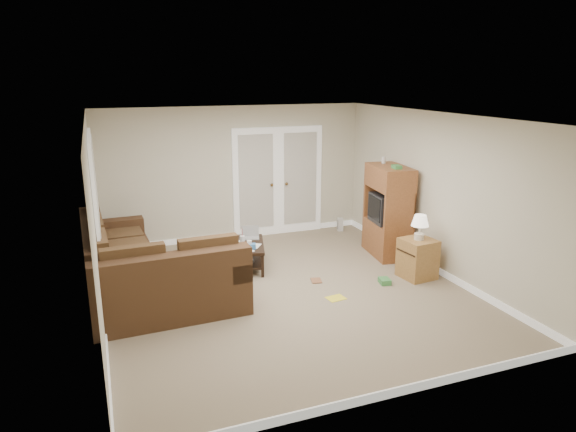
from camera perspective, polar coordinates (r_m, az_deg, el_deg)
name	(u,v)px	position (r m, az deg, el deg)	size (l,w,h in m)	color
floor	(286,291)	(7.52, -0.19, -8.38)	(5.50, 5.50, 0.00)	gray
ceiling	(286,117)	(6.90, -0.21, 10.97)	(5.00, 5.50, 0.02)	white
wall_left	(95,226)	(6.69, -20.69, -1.07)	(0.02, 5.50, 2.50)	beige
wall_right	(437,194)	(8.30, 16.21, 2.37)	(0.02, 5.50, 2.50)	beige
wall_back	(235,174)	(9.67, -5.92, 4.70)	(5.00, 0.02, 2.50)	beige
wall_front	(392,279)	(4.76, 11.53, -6.93)	(5.00, 0.02, 2.50)	beige
baseboards	(286,288)	(7.50, -0.19, -8.03)	(5.00, 5.50, 0.10)	white
french_doors	(278,182)	(9.93, -1.08, 3.79)	(1.80, 0.05, 2.13)	white
window_left	(94,186)	(7.60, -20.72, 3.14)	(0.05, 1.92, 1.42)	white
sectional_sofa	(140,271)	(7.55, -16.13, -5.94)	(2.13, 3.05, 0.93)	#482F1B
coffee_table	(248,254)	(8.40, -4.42, -4.21)	(0.74, 1.09, 0.68)	black
tv_armoire	(388,211)	(8.95, 11.04, 0.59)	(0.66, 1.04, 1.68)	brown
side_cabinet	(418,255)	(8.14, 14.22, -4.25)	(0.52, 0.52, 1.00)	#A5743C
space_heater	(340,224)	(10.36, 5.82, -0.94)	(0.11, 0.09, 0.26)	silver
floor_magazine	(336,298)	(7.34, 5.34, -9.07)	(0.26, 0.20, 0.01)	yellow
floor_greenbox	(385,281)	(7.91, 10.68, -7.12)	(0.15, 0.20, 0.08)	#3E8943
floor_book	(311,281)	(7.88, 2.60, -7.20)	(0.15, 0.21, 0.02)	brown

